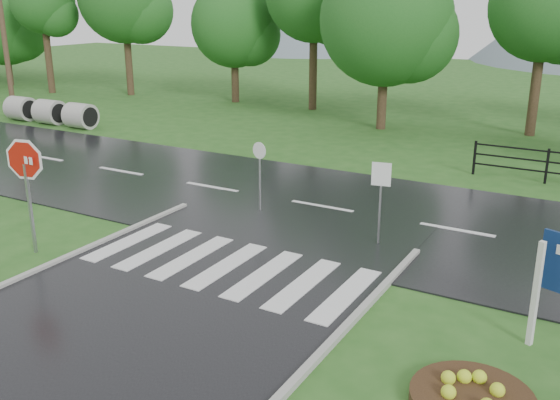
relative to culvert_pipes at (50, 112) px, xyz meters
The scene contains 10 objects.
ground 22.95m from the culvert_pipes, 40.83° to the right, with size 120.00×120.00×0.00m, color #295B1E.
main_road 18.07m from the culvert_pipes, 16.07° to the right, with size 90.00×8.00×0.04m, color black.
crosswalk 20.04m from the culvert_pipes, 29.95° to the right, with size 6.50×2.80×0.02m.
treeline 20.45m from the culvert_pipes, 26.12° to the left, with size 83.20×5.20×10.00m.
culvert_pipes is the anchor object (origin of this frame).
stop_sign 17.28m from the culvert_pipes, 42.11° to the right, with size 1.31×0.32×3.00m.
flower_bed 26.57m from the culvert_pipes, 27.75° to the right, with size 1.89×1.89×0.38m.
reg_sign_small 21.08m from the culvert_pipes, 19.28° to the right, with size 0.47×0.11×2.15m.
reg_sign_round 17.14m from the culvert_pipes, 21.32° to the right, with size 0.48×0.11×2.07m.
utility_pole_west 4.83m from the culvert_pipes, behind, with size 1.40×0.39×7.94m.
Camera 1 is at (7.62, -5.84, 5.91)m, focal length 40.00 mm.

